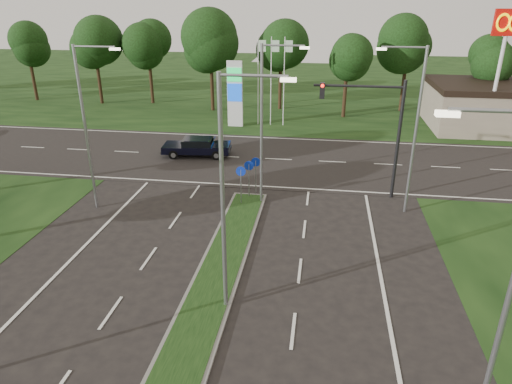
# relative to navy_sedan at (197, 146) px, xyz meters

# --- Properties ---
(verge_far) EXTENTS (160.00, 50.00, 0.02)m
(verge_far) POSITION_rel_navy_sedan_xyz_m (5.23, 31.06, -0.74)
(verge_far) COLOR black
(verge_far) RESTS_ON ground
(cross_road) EXTENTS (160.00, 12.00, 0.02)m
(cross_road) POSITION_rel_navy_sedan_xyz_m (5.23, 0.06, -0.74)
(cross_road) COLOR black
(cross_road) RESTS_ON ground
(median_kerb) EXTENTS (2.00, 26.00, 0.12)m
(median_kerb) POSITION_rel_navy_sedan_xyz_m (5.23, -19.94, -0.68)
(median_kerb) COLOR slate
(median_kerb) RESTS_ON ground
(streetlight_median_near) EXTENTS (2.53, 0.22, 9.00)m
(streetlight_median_near) POSITION_rel_navy_sedan_xyz_m (6.23, -17.94, 4.34)
(streetlight_median_near) COLOR gray
(streetlight_median_near) RESTS_ON ground
(streetlight_median_far) EXTENTS (2.53, 0.22, 9.00)m
(streetlight_median_far) POSITION_rel_navy_sedan_xyz_m (6.23, -7.94, 4.34)
(streetlight_median_far) COLOR gray
(streetlight_median_far) RESTS_ON ground
(streetlight_left_far) EXTENTS (2.53, 0.22, 9.00)m
(streetlight_left_far) POSITION_rel_navy_sedan_xyz_m (-3.07, -9.94, 4.34)
(streetlight_left_far) COLOR gray
(streetlight_left_far) RESTS_ON ground
(streetlight_right_far) EXTENTS (2.53, 0.22, 9.00)m
(streetlight_right_far) POSITION_rel_navy_sedan_xyz_m (14.03, -7.94, 4.34)
(streetlight_right_far) COLOR gray
(streetlight_right_far) RESTS_ON ground
(streetlight_right_near) EXTENTS (2.53, 0.22, 9.00)m
(streetlight_right_near) POSITION_rel_navy_sedan_xyz_m (14.03, -21.94, 4.34)
(streetlight_right_near) COLOR gray
(streetlight_right_near) RESTS_ON ground
(traffic_signal) EXTENTS (5.10, 0.42, 7.00)m
(traffic_signal) POSITION_rel_navy_sedan_xyz_m (12.42, -5.94, 3.91)
(traffic_signal) COLOR black
(traffic_signal) RESTS_ON ground
(median_signs) EXTENTS (1.16, 1.76, 2.38)m
(median_signs) POSITION_rel_navy_sedan_xyz_m (5.23, -7.54, 0.97)
(median_signs) COLOR gray
(median_signs) RESTS_ON ground
(gas_pylon) EXTENTS (5.80, 1.26, 8.00)m
(gas_pylon) POSITION_rel_navy_sedan_xyz_m (1.45, 9.11, 2.45)
(gas_pylon) COLOR silver
(gas_pylon) RESTS_ON ground
(mcdonalds_sign) EXTENTS (2.20, 0.47, 10.40)m
(mcdonalds_sign) POSITION_rel_navy_sedan_xyz_m (23.23, 8.03, 7.24)
(mcdonalds_sign) COLOR silver
(mcdonalds_sign) RESTS_ON ground
(treeline_far) EXTENTS (6.00, 6.00, 9.90)m
(treeline_far) POSITION_rel_navy_sedan_xyz_m (5.34, 15.99, 6.09)
(treeline_far) COLOR black
(treeline_far) RESTS_ON ground
(navy_sedan) EXTENTS (5.21, 2.57, 1.38)m
(navy_sedan) POSITION_rel_navy_sedan_xyz_m (0.00, 0.00, 0.00)
(navy_sedan) COLOR black
(navy_sedan) RESTS_ON ground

